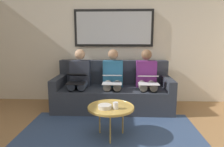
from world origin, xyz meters
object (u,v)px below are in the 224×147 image
(person_middle, at_px, (113,78))
(person_right, at_px, (79,77))
(couch, at_px, (113,92))
(framed_mirror, at_px, (114,28))
(coffee_table, at_px, (111,108))
(person_left, at_px, (147,78))
(laptop_silver, at_px, (112,79))
(bowl, at_px, (105,107))
(laptop_white, at_px, (148,79))
(laptop_black, at_px, (77,78))
(cup, at_px, (116,106))

(person_middle, xyz_separation_m, person_right, (0.64, 0.00, 0.00))
(couch, height_order, framed_mirror, framed_mirror)
(coffee_table, height_order, person_left, person_left)
(coffee_table, height_order, person_right, person_right)
(person_left, height_order, laptop_silver, person_left)
(bowl, xyz_separation_m, laptop_white, (-0.70, -0.97, 0.17))
(framed_mirror, height_order, laptop_black, framed_mirror)
(laptop_white, height_order, person_middle, person_middle)
(person_right, bearing_deg, laptop_black, 90.00)
(coffee_table, relative_size, bowl, 3.55)
(cup, bearing_deg, couch, -86.24)
(framed_mirror, xyz_separation_m, laptop_black, (0.64, 0.69, -0.92))
(laptop_silver, distance_m, laptop_black, 0.64)
(bowl, bearing_deg, coffee_table, -137.01)
(coffee_table, height_order, bowl, bowl)
(couch, height_order, laptop_black, couch)
(laptop_white, bearing_deg, couch, -26.25)
(cup, bearing_deg, person_middle, -86.03)
(coffee_table, distance_m, laptop_black, 1.15)
(coffee_table, height_order, laptop_silver, laptop_silver)
(bowl, bearing_deg, person_right, -64.50)
(framed_mirror, relative_size, coffee_table, 2.55)
(coffee_table, distance_m, laptop_white, 1.11)
(bowl, relative_size, laptop_white, 0.51)
(framed_mirror, relative_size, laptop_black, 4.12)
(laptop_black, bearing_deg, person_right, -90.00)
(laptop_white, bearing_deg, coffee_table, 55.46)
(bowl, relative_size, person_middle, 0.16)
(framed_mirror, height_order, bowl, framed_mirror)
(bowl, bearing_deg, couch, -92.57)
(person_left, bearing_deg, laptop_white, 90.00)
(person_left, distance_m, laptop_black, 1.30)
(laptop_white, bearing_deg, laptop_black, -0.72)
(framed_mirror, relative_size, person_middle, 1.42)
(framed_mirror, distance_m, bowl, 2.00)
(person_middle, bearing_deg, couch, -90.00)
(person_middle, relative_size, laptop_black, 2.90)
(framed_mirror, xyz_separation_m, person_left, (-0.64, 0.46, -0.94))
(person_middle, bearing_deg, laptop_silver, 90.00)
(person_left, bearing_deg, framed_mirror, -35.52)
(laptop_silver, bearing_deg, bowl, 86.62)
(person_left, xyz_separation_m, laptop_silver, (0.64, 0.24, 0.02))
(coffee_table, bearing_deg, laptop_white, -124.54)
(person_left, bearing_deg, coffee_table, 61.61)
(person_middle, bearing_deg, coffee_table, 90.96)
(person_right, xyz_separation_m, laptop_black, (0.00, 0.23, 0.02))
(cup, distance_m, laptop_silver, 1.00)
(laptop_white, distance_m, laptop_silver, 0.64)
(person_middle, bearing_deg, person_left, 180.00)
(coffee_table, relative_size, laptop_white, 1.82)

